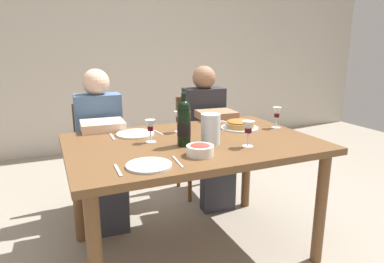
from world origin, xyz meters
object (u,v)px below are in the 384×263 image
Objects in this scene: wine_glass_left_diner at (248,128)px; chair_right at (198,138)px; wine_glass_right_diner at (277,113)px; wine_glass_spare at (150,127)px; chair_left at (99,150)px; water_pitcher at (211,131)px; salad_bowl at (200,149)px; wine_bottle at (184,123)px; diner_left at (102,143)px; wine_glass_centre at (178,117)px; diner_right at (208,131)px; dinner_plate_left_setting at (149,165)px; dining_table at (193,155)px; dinner_plate_right_setting at (135,134)px; baked_tart at (240,125)px.

wine_glass_left_diner is 0.17× the size of chair_right.
wine_glass_right_diner reaches higher than chair_right.
chair_left is at bearing 103.39° from wine_glass_spare.
water_pitcher is 1.22× the size of salad_bowl.
wine_bottle is 0.22m from wine_glass_spare.
wine_glass_left_diner is 0.13× the size of diner_left.
diner_right reaches higher than wine_glass_centre.
wine_glass_right_diner reaches higher than dinner_plate_left_setting.
wine_glass_centre is 0.16× the size of chair_left.
wine_glass_spare is at bearing -146.06° from wine_glass_centre.
dinner_plate_left_setting is at bearing -169.28° from salad_bowl.
salad_bowl is at bearing 114.22° from diner_left.
dining_table is at bearing 41.40° from wine_bottle.
diner_right is (0.53, 0.76, -0.28)m from wine_bottle.
wine_glass_centre is (-0.07, 0.34, 0.02)m from water_pitcher.
wine_glass_right_diner is 0.13× the size of diner_right.
water_pitcher is 1.27× the size of wine_glass_centre.
dinner_plate_right_setting is at bearing 106.67° from chair_left.
wine_bottle is 0.27× the size of diner_right.
water_pitcher is 0.16× the size of diner_left.
baked_tart is at bearing 92.57° from diner_right.
dining_table is 0.81m from diner_left.
diner_right is (0.52, 0.96, -0.18)m from salad_bowl.
chair_left is 1.00× the size of chair_right.
wine_glass_left_diner is at bearing -26.84° from wine_bottle.
wine_bottle is 1.26× the size of dinner_plate_right_setting.
wine_glass_right_diner is at bearing 154.70° from diner_left.
dinner_plate_right_setting is 0.21× the size of diner_right.
wine_glass_centre is (-0.00, 0.23, 0.19)m from dining_table.
water_pitcher is (0.16, -0.03, -0.06)m from wine_bottle.
wine_bottle is 0.41m from dinner_plate_left_setting.
wine_bottle is 0.17m from water_pitcher.
chair_left is at bearing 120.95° from wine_glass_left_diner.
diner_right is (0.02, 0.53, -0.17)m from baked_tart.
chair_right is at bearing 40.60° from dinner_plate_right_setting.
diner_right is (0.45, 0.45, -0.25)m from wine_glass_centre.
dining_table is 5.75× the size of baked_tart.
wine_bottle is 0.87m from diner_left.
wine_glass_spare is 0.93m from chair_left.
wine_glass_spare is 0.23m from dinner_plate_right_setting.
wine_glass_spare reaches higher than chair_left.
wine_bottle is 1.38× the size of dinner_plate_left_setting.
wine_glass_right_diner is at bearing 35.75° from wine_glass_left_diner.
baked_tart is 0.22× the size of diner_right.
dining_table is 0.32m from wine_glass_spare.
baked_tart is (0.36, 0.26, -0.05)m from water_pitcher.
wine_glass_spare is (-0.24, -0.16, -0.00)m from wine_glass_centre.
diner_right is (0.37, 0.79, -0.22)m from water_pitcher.
baked_tart is at bearing 91.99° from chair_right.
baked_tart is at bearing -9.76° from dinner_plate_right_setting.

